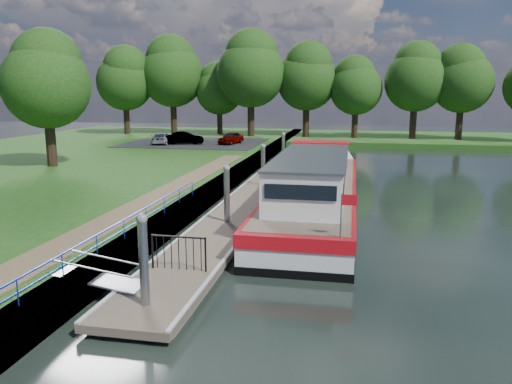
% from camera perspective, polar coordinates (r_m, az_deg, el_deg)
% --- Properties ---
extents(ground, '(160.00, 160.00, 0.00)m').
position_cam_1_polar(ground, '(14.84, -11.64, -13.07)').
color(ground, black).
rests_on(ground, ground).
extents(bank_edge, '(1.10, 90.00, 0.78)m').
position_cam_1_polar(bank_edge, '(29.11, -5.02, 0.06)').
color(bank_edge, '#473D2D').
rests_on(bank_edge, ground).
extents(far_bank, '(60.00, 18.00, 0.60)m').
position_cam_1_polar(far_bank, '(65.01, 16.91, 5.81)').
color(far_bank, '#1D4614').
rests_on(far_bank, ground).
extents(footpath, '(1.60, 40.00, 0.05)m').
position_cam_1_polar(footpath, '(23.25, -14.21, -2.10)').
color(footpath, brown).
rests_on(footpath, riverbank).
extents(carpark, '(14.00, 12.00, 0.06)m').
position_cam_1_polar(carpark, '(53.27, -6.98, 5.63)').
color(carpark, black).
rests_on(carpark, riverbank).
extents(blue_fence, '(0.04, 18.04, 0.72)m').
position_cam_1_polar(blue_fence, '(18.08, -16.25, -4.39)').
color(blue_fence, '#0C2DBF').
rests_on(blue_fence, riverbank).
extents(pontoon, '(2.50, 30.00, 0.56)m').
position_cam_1_polar(pontoon, '(26.64, -0.92, -1.40)').
color(pontoon, brown).
rests_on(pontoon, ground).
extents(mooring_piles, '(0.30, 27.30, 3.55)m').
position_cam_1_polar(mooring_piles, '(26.42, -0.93, 0.91)').
color(mooring_piles, gray).
rests_on(mooring_piles, ground).
extents(gangway, '(2.58, 1.00, 0.92)m').
position_cam_1_polar(gangway, '(15.78, -17.33, -9.40)').
color(gangway, '#A5A8AD').
rests_on(gangway, ground).
extents(gate_panel, '(1.85, 0.05, 1.15)m').
position_cam_1_polar(gate_panel, '(16.34, -8.84, -6.34)').
color(gate_panel, black).
rests_on(gate_panel, ground).
extents(barge, '(4.36, 21.15, 4.78)m').
position_cam_1_polar(barge, '(26.46, 6.94, 0.43)').
color(barge, black).
rests_on(barge, ground).
extents(horizon_trees, '(54.38, 10.03, 12.87)m').
position_cam_1_polar(horizon_trees, '(61.52, 4.62, 13.10)').
color(horizon_trees, '#332316').
rests_on(horizon_trees, ground).
extents(bank_tree_a, '(6.12, 6.12, 9.72)m').
position_cam_1_polar(bank_tree_a, '(38.91, -22.82, 11.91)').
color(bank_tree_a, '#332316').
rests_on(bank_tree_a, riverbank).
extents(car_a, '(2.32, 3.74, 1.19)m').
position_cam_1_polar(car_a, '(51.29, -2.88, 6.18)').
color(car_a, '#999999').
rests_on(car_a, carpark).
extents(car_b, '(4.00, 2.21, 1.25)m').
position_cam_1_polar(car_b, '(51.48, -8.16, 6.13)').
color(car_b, '#999999').
rests_on(car_b, carpark).
extents(car_c, '(1.87, 3.93, 1.10)m').
position_cam_1_polar(car_c, '(52.07, -10.61, 6.03)').
color(car_c, '#999999').
rests_on(car_c, carpark).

